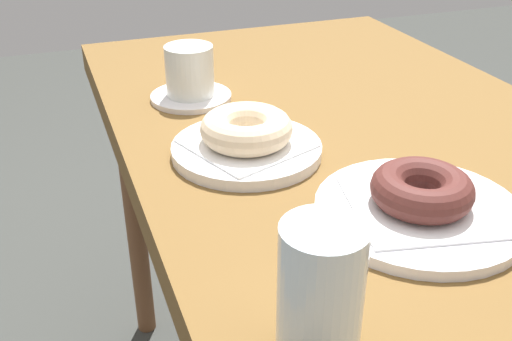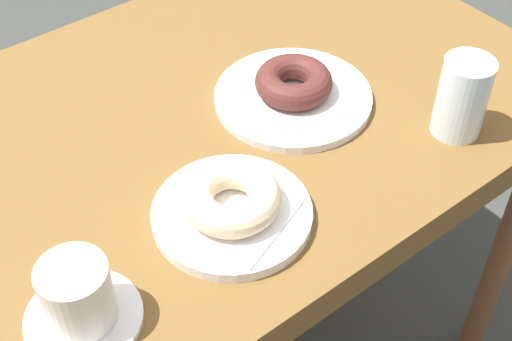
# 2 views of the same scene
# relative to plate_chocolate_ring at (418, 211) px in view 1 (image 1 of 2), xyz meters

# --- Properties ---
(table) EXTENTS (1.18, 0.66, 0.73)m
(table) POSITION_rel_plate_chocolate_ring_xyz_m (-0.19, 0.05, -0.08)
(table) COLOR brown
(table) RESTS_ON ground_plane
(plate_chocolate_ring) EXTENTS (0.23, 0.23, 0.01)m
(plate_chocolate_ring) POSITION_rel_plate_chocolate_ring_xyz_m (0.00, 0.00, 0.00)
(plate_chocolate_ring) COLOR white
(plate_chocolate_ring) RESTS_ON table
(napkin_chocolate_ring) EXTENTS (0.17, 0.17, 0.00)m
(napkin_chocolate_ring) POSITION_rel_plate_chocolate_ring_xyz_m (0.00, -0.00, 0.01)
(napkin_chocolate_ring) COLOR white
(napkin_chocolate_ring) RESTS_ON plate_chocolate_ring
(donut_chocolate_ring) EXTENTS (0.11, 0.11, 0.04)m
(donut_chocolate_ring) POSITION_rel_plate_chocolate_ring_xyz_m (0.00, 0.00, 0.03)
(donut_chocolate_ring) COLOR #4D231F
(donut_chocolate_ring) RESTS_ON napkin_chocolate_ring
(plate_sugar_ring) EXTENTS (0.20, 0.20, 0.02)m
(plate_sugar_ring) POSITION_rel_plate_chocolate_ring_xyz_m (-0.20, -0.13, 0.00)
(plate_sugar_ring) COLOR white
(plate_sugar_ring) RESTS_ON table
(napkin_sugar_ring) EXTENTS (0.17, 0.17, 0.00)m
(napkin_sugar_ring) POSITION_rel_plate_chocolate_ring_xyz_m (-0.20, -0.13, 0.01)
(napkin_sugar_ring) COLOR white
(napkin_sugar_ring) RESTS_ON plate_sugar_ring
(donut_sugar_ring) EXTENTS (0.12, 0.12, 0.04)m
(donut_sugar_ring) POSITION_rel_plate_chocolate_ring_xyz_m (-0.20, -0.13, 0.03)
(donut_sugar_ring) COLOR beige
(donut_sugar_ring) RESTS_ON napkin_sugar_ring
(water_glass) EXTENTS (0.07, 0.07, 0.11)m
(water_glass) POSITION_rel_plate_chocolate_ring_xyz_m (0.14, -0.18, 0.05)
(water_glass) COLOR silver
(water_glass) RESTS_ON table
(coffee_cup) EXTENTS (0.13, 0.13, 0.09)m
(coffee_cup) POSITION_rel_plate_chocolate_ring_xyz_m (-0.42, -0.15, 0.03)
(coffee_cup) COLOR silver
(coffee_cup) RESTS_ON table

